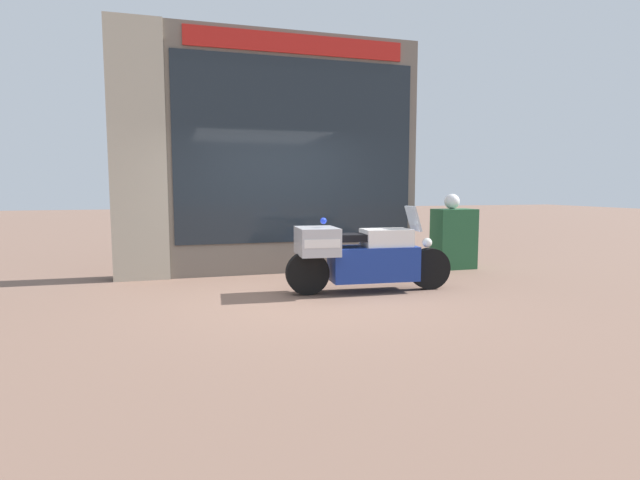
{
  "coord_description": "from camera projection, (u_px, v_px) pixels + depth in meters",
  "views": [
    {
      "loc": [
        -1.68,
        -6.59,
        1.49
      ],
      "look_at": [
        0.39,
        0.45,
        0.71
      ],
      "focal_mm": 28.0,
      "sensor_mm": 36.0,
      "label": 1
    }
  ],
  "objects": [
    {
      "name": "ground_plane",
      "position": [
        302.0,
        295.0,
        6.92
      ],
      "size": [
        60.0,
        60.0,
        0.0
      ],
      "primitive_type": "plane",
      "color": "#7A5B4C"
    },
    {
      "name": "window_display",
      "position": [
        293.0,
        243.0,
        8.91
      ],
      "size": [
        3.93,
        0.3,
        2.1
      ],
      "color": "slate",
      "rests_on": "ground"
    },
    {
      "name": "white_helmet",
      "position": [
        452.0,
        201.0,
        9.11
      ],
      "size": [
        0.28,
        0.28,
        0.28
      ],
      "primitive_type": "sphere",
      "color": "white",
      "rests_on": "utility_cabinet"
    },
    {
      "name": "shop_building",
      "position": [
        251.0,
        154.0,
        8.5
      ],
      "size": [
        5.25,
        0.55,
        4.11
      ],
      "color": "#6B6056",
      "rests_on": "ground"
    },
    {
      "name": "paramedic_motorcycle",
      "position": [
        360.0,
        254.0,
        7.07
      ],
      "size": [
        2.43,
        0.73,
        1.22
      ],
      "rotation": [
        0.0,
        0.0,
        -0.07
      ],
      "color": "black",
      "rests_on": "ground"
    },
    {
      "name": "utility_cabinet",
      "position": [
        454.0,
        239.0,
        9.18
      ],
      "size": [
        0.74,
        0.47,
        1.1
      ],
      "primitive_type": "cube",
      "color": "#235633",
      "rests_on": "ground"
    }
  ]
}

